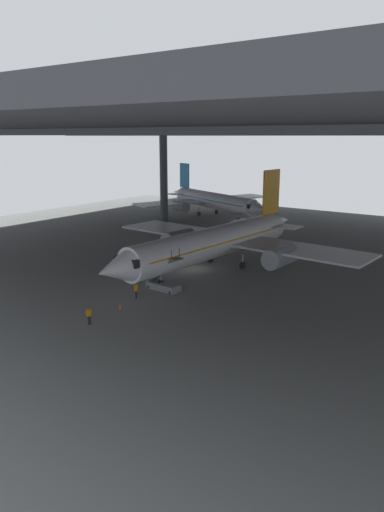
% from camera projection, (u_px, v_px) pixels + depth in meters
% --- Properties ---
extents(ground_plane, '(110.00, 110.00, 0.00)m').
position_uv_depth(ground_plane, '(195.00, 270.00, 57.95)').
color(ground_plane, slate).
extents(hangar_structure, '(121.00, 99.00, 17.77)m').
position_uv_depth(hangar_structure, '(253.00, 125.00, 64.67)').
color(hangar_structure, '#4C4F54').
rests_on(hangar_structure, ground_plane).
extents(airplane_main, '(34.88, 36.08, 11.31)m').
position_uv_depth(airplane_main, '(217.00, 242.00, 57.45)').
color(airplane_main, white).
rests_on(airplane_main, ground_plane).
extents(boarding_stairs, '(4.26, 1.77, 4.63)m').
position_uv_depth(boarding_stairs, '(164.00, 283.00, 50.26)').
color(boarding_stairs, slate).
rests_on(boarding_stairs, ground_plane).
extents(crew_worker_near_nose, '(0.26, 0.55, 1.60)m').
position_uv_depth(crew_worker_near_nose, '(89.00, 315.00, 40.82)').
color(crew_worker_near_nose, '#232838').
rests_on(crew_worker_near_nose, ground_plane).
extents(crew_worker_by_stairs, '(0.31, 0.53, 1.69)m').
position_uv_depth(crew_worker_by_stairs, '(136.00, 290.00, 47.37)').
color(crew_worker_by_stairs, '#232838').
rests_on(crew_worker_by_stairs, ground_plane).
extents(airplane_distant, '(30.07, 29.99, 10.04)m').
position_uv_depth(airplane_distant, '(213.00, 200.00, 96.14)').
color(airplane_distant, white).
rests_on(airplane_distant, ground_plane).
extents(traffic_cone_orange, '(0.36, 0.36, 0.60)m').
position_uv_depth(traffic_cone_orange, '(120.00, 307.00, 44.55)').
color(traffic_cone_orange, black).
rests_on(traffic_cone_orange, ground_plane).
extents(baggage_tug, '(1.47, 2.30, 0.90)m').
position_uv_depth(baggage_tug, '(277.00, 259.00, 61.11)').
color(baggage_tug, yellow).
rests_on(baggage_tug, ground_plane).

